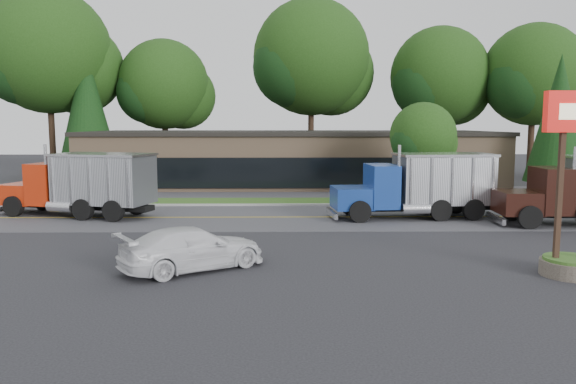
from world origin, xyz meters
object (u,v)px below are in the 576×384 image
dump_truck_red (85,183)px  dump_truck_blue (421,184)px  bilo_sign (574,214)px  rally_car (193,248)px

dump_truck_red → dump_truck_blue: same height
dump_truck_blue → dump_truck_red: bearing=-7.2°
bilo_sign → dump_truck_blue: size_ratio=0.70×
rally_car → bilo_sign: bearing=-128.1°
bilo_sign → rally_car: bearing=175.6°
bilo_sign → rally_car: bilo_sign is taller
bilo_sign → rally_car: 12.54m
bilo_sign → dump_truck_red: bilo_sign is taller
dump_truck_red → rally_car: (7.40, -11.01, -1.08)m
dump_truck_blue → rally_car: size_ratio=1.71×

